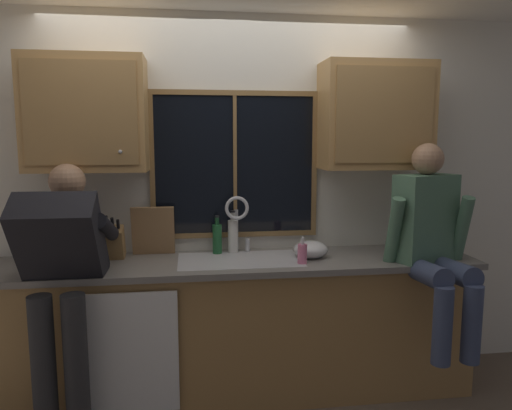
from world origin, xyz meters
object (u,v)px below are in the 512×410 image
(cutting_board, at_px, (153,231))
(person_standing, at_px, (62,273))
(soap_dispenser, at_px, (302,253))
(mixing_bowl, at_px, (311,250))
(bottle_green_glass, at_px, (217,238))
(bottle_tall_clear, at_px, (232,235))
(knife_block, at_px, (115,243))
(person_sitting_on_counter, at_px, (432,236))

(cutting_board, bearing_deg, person_standing, -131.35)
(cutting_board, distance_m, soap_dispenser, 1.02)
(mixing_bowl, height_order, soap_dispenser, soap_dispenser)
(bottle_green_glass, bearing_deg, mixing_bowl, -16.46)
(person_standing, height_order, mixing_bowl, person_standing)
(person_standing, xyz_separation_m, bottle_tall_clear, (1.01, 0.53, 0.08))
(cutting_board, distance_m, mixing_bowl, 1.07)
(mixing_bowl, bearing_deg, bottle_green_glass, 163.54)
(bottle_green_glass, bearing_deg, soap_dispenser, -33.14)
(person_standing, xyz_separation_m, soap_dispenser, (1.42, 0.17, 0.03))
(person_standing, bearing_deg, knife_block, 63.63)
(mixing_bowl, bearing_deg, cutting_board, 168.96)
(person_sitting_on_counter, height_order, bottle_green_glass, person_sitting_on_counter)
(knife_block, bearing_deg, mixing_bowl, -5.39)
(knife_block, relative_size, bottle_tall_clear, 1.09)
(knife_block, xyz_separation_m, bottle_green_glass, (0.68, 0.06, 0.00))
(person_sitting_on_counter, xyz_separation_m, knife_block, (-2.00, 0.40, -0.08))
(bottle_green_glass, height_order, bottle_tall_clear, bottle_tall_clear)
(person_standing, distance_m, knife_block, 0.50)
(mixing_bowl, bearing_deg, person_standing, -167.87)
(person_sitting_on_counter, xyz_separation_m, soap_dispenser, (-0.80, 0.12, -0.12))
(bottle_green_glass, bearing_deg, cutting_board, 177.00)
(mixing_bowl, distance_m, bottle_green_glass, 0.64)
(person_sitting_on_counter, bearing_deg, person_standing, -178.84)
(person_standing, xyz_separation_m, cutting_board, (0.47, 0.53, 0.12))
(knife_block, bearing_deg, bottle_green_glass, 5.04)
(knife_block, distance_m, bottle_tall_clear, 0.79)
(cutting_board, bearing_deg, bottle_tall_clear, -0.19)
(person_standing, distance_m, cutting_board, 0.72)
(person_sitting_on_counter, distance_m, bottle_green_glass, 1.40)
(person_standing, relative_size, mixing_bowl, 6.87)
(knife_block, height_order, cutting_board, cutting_board)
(cutting_board, relative_size, bottle_green_glass, 1.28)
(bottle_green_glass, bearing_deg, person_sitting_on_counter, -19.25)
(person_sitting_on_counter, height_order, bottle_tall_clear, person_sitting_on_counter)
(cutting_board, xyz_separation_m, mixing_bowl, (1.05, -0.20, -0.12))
(bottle_green_glass, bearing_deg, knife_block, -174.96)
(person_sitting_on_counter, relative_size, bottle_tall_clear, 4.26)
(person_standing, xyz_separation_m, bottle_green_glass, (0.90, 0.51, 0.07))
(bottle_tall_clear, bearing_deg, soap_dispenser, -41.04)
(person_sitting_on_counter, bearing_deg, cutting_board, 164.56)
(knife_block, height_order, bottle_tall_clear, knife_block)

